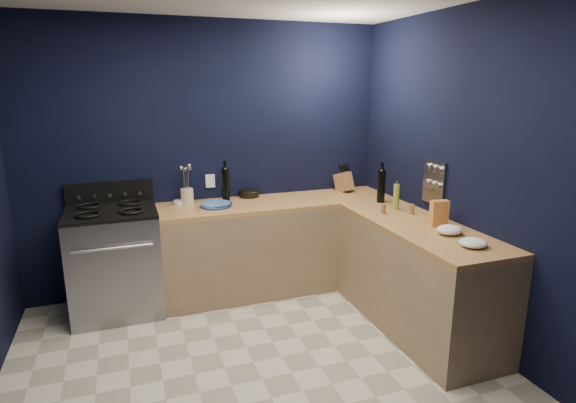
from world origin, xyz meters
name	(u,v)px	position (x,y,z in m)	size (l,w,h in m)	color
floor	(262,380)	(0.00, 0.00, -0.01)	(3.50, 3.50, 0.02)	beige
wall_back	(209,158)	(0.00, 1.76, 1.30)	(3.50, 0.02, 2.60)	black
wall_right	(483,180)	(1.76, 0.00, 1.30)	(0.02, 3.50, 2.60)	black
wall_front	(429,336)	(0.00, -1.76, 1.30)	(3.50, 0.02, 2.60)	black
cab_back	(278,246)	(0.60, 1.44, 0.43)	(2.30, 0.63, 0.86)	#8F7454
top_back	(278,203)	(0.60, 1.44, 0.88)	(2.30, 0.63, 0.04)	brown
cab_right	(417,279)	(1.44, 0.29, 0.43)	(0.63, 1.67, 0.86)	#8F7454
top_right	(420,227)	(1.44, 0.29, 0.88)	(0.63, 1.67, 0.04)	brown
gas_range	(116,263)	(-0.93, 1.42, 0.46)	(0.76, 0.66, 0.92)	gray
oven_door	(116,278)	(-0.93, 1.10, 0.45)	(0.59, 0.02, 0.42)	black
cooktop	(111,212)	(-0.93, 1.42, 0.94)	(0.76, 0.66, 0.03)	black
backguard	(110,192)	(-0.93, 1.72, 1.04)	(0.76, 0.06, 0.20)	black
spice_panel	(434,182)	(1.74, 0.55, 1.18)	(0.02, 0.28, 0.38)	gray
wall_outlet	(210,181)	(0.00, 1.74, 1.08)	(0.09, 0.02, 0.13)	white
plate_stack	(216,205)	(-0.01, 1.42, 0.92)	(0.28, 0.28, 0.04)	#3050AE
ramekin	(179,202)	(-0.33, 1.62, 0.92)	(0.10, 0.10, 0.04)	white
utensil_crock	(187,196)	(-0.25, 1.60, 0.97)	(0.12, 0.12, 0.15)	beige
wine_bottle_back	(226,185)	(0.13, 1.62, 1.06)	(0.08, 0.08, 0.31)	black
lemon_basket	(249,193)	(0.38, 1.69, 0.94)	(0.20, 0.20, 0.08)	black
knife_block	(344,182)	(1.39, 1.60, 1.00)	(0.11, 0.18, 0.20)	brown
wine_bottle_right	(381,187)	(1.51, 1.05, 1.05)	(0.08, 0.08, 0.31)	black
oil_bottle	(396,197)	(1.50, 0.77, 1.02)	(0.05, 0.05, 0.23)	olive
spice_jar_near	(383,209)	(1.32, 0.68, 0.95)	(0.04, 0.04, 0.09)	olive
spice_jar_far	(412,209)	(1.55, 0.59, 0.94)	(0.04, 0.04, 0.09)	olive
crouton_bag	(439,213)	(1.56, 0.22, 1.00)	(0.14, 0.07, 0.21)	red
towel_front	(449,230)	(1.49, 0.00, 0.94)	(0.20, 0.17, 0.07)	white
towel_end	(473,243)	(1.47, -0.29, 0.93)	(0.20, 0.18, 0.06)	white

